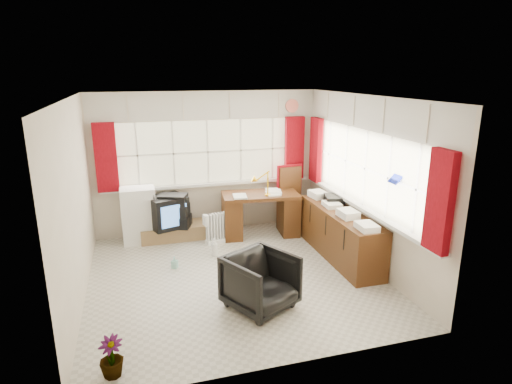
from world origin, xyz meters
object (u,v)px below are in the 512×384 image
(radiator, at_px, (216,231))
(task_chair, at_px, (292,196))
(mini_fridge, at_px, (139,214))
(office_chair, at_px, (261,282))
(desk_lamp, at_px, (268,178))
(desk, at_px, (261,212))
(credenza, at_px, (340,233))
(crt_tv, at_px, (167,212))
(tv_bench, at_px, (182,230))

(radiator, bearing_deg, task_chair, 12.58)
(task_chair, distance_m, mini_fridge, 2.73)
(office_chair, height_order, radiator, office_chair)
(task_chair, xyz_separation_m, radiator, (-1.48, -0.33, -0.41))
(desk_lamp, xyz_separation_m, office_chair, (-0.79, -2.20, -0.72))
(desk, relative_size, credenza, 0.69)
(desk_lamp, bearing_deg, credenza, -53.57)
(task_chair, xyz_separation_m, credenza, (0.26, -1.42, -0.24))
(office_chair, relative_size, crt_tv, 1.03)
(desk_lamp, distance_m, task_chair, 0.77)
(radiator, bearing_deg, desk, 11.69)
(desk, relative_size, office_chair, 1.83)
(office_chair, relative_size, tv_bench, 0.54)
(desk, bearing_deg, task_chair, 13.71)
(tv_bench, bearing_deg, office_chair, -75.75)
(office_chair, bearing_deg, mini_fridge, 89.05)
(tv_bench, bearing_deg, credenza, -33.70)
(office_chair, relative_size, credenza, 0.38)
(crt_tv, bearing_deg, radiator, -25.12)
(credenza, bearing_deg, radiator, 147.99)
(radiator, bearing_deg, credenza, -32.01)
(tv_bench, relative_size, crt_tv, 1.91)
(desk, xyz_separation_m, crt_tv, (-1.60, 0.19, 0.10))
(mini_fridge, bearing_deg, office_chair, -63.06)
(desk_lamp, height_order, tv_bench, desk_lamp)
(office_chair, bearing_deg, desk_lamp, 42.36)
(task_chair, height_order, mini_fridge, task_chair)
(tv_bench, bearing_deg, desk, -10.74)
(task_chair, bearing_deg, crt_tv, 179.19)
(tv_bench, bearing_deg, task_chair, -2.90)
(office_chair, xyz_separation_m, radiator, (-0.12, 2.18, -0.13))
(desk_lamp, bearing_deg, mini_fridge, 167.41)
(desk, xyz_separation_m, mini_fridge, (-2.07, 0.34, 0.05))
(radiator, bearing_deg, desk_lamp, 1.85)
(office_chair, xyz_separation_m, crt_tv, (-0.89, 2.54, 0.17))
(desk_lamp, height_order, task_chair, desk_lamp)
(task_chair, height_order, crt_tv, task_chair)
(desk_lamp, height_order, credenza, desk_lamp)
(radiator, bearing_deg, tv_bench, 141.23)
(desk_lamp, relative_size, tv_bench, 0.31)
(credenza, bearing_deg, mini_fridge, 151.79)
(credenza, relative_size, tv_bench, 1.43)
(credenza, relative_size, mini_fridge, 2.10)
(desk_lamp, distance_m, mini_fridge, 2.29)
(tv_bench, xyz_separation_m, mini_fridge, (-0.70, 0.08, 0.35))
(desk, height_order, credenza, credenza)
(desk, distance_m, office_chair, 2.45)
(desk, relative_size, task_chair, 1.17)
(radiator, relative_size, crt_tv, 0.72)
(office_chair, bearing_deg, credenza, 6.01)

